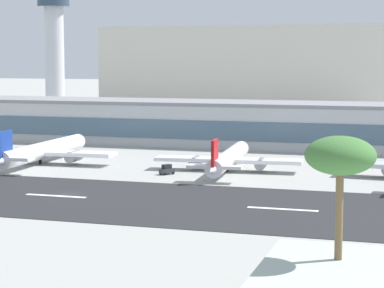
{
  "coord_description": "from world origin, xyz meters",
  "views": [
    {
      "loc": [
        62.9,
        -126.79,
        25.31
      ],
      "look_at": [
        9.42,
        48.65,
        4.47
      ],
      "focal_mm": 71.41,
      "sensor_mm": 36.0,
      "label": 1
    }
  ],
  "objects_px": {
    "distant_hotel_block": "(242,70)",
    "palm_tree_0": "(340,159)",
    "control_tower": "(54,48)",
    "airliner_red_tail_gate_1": "(228,159)",
    "airliner_navy_tail_gate_0": "(41,151)",
    "terminal_building": "(262,124)",
    "service_baggage_tug_1": "(167,170)"
  },
  "relations": [
    {
      "from": "terminal_building",
      "to": "service_baggage_tug_1",
      "type": "height_order",
      "value": "terminal_building"
    },
    {
      "from": "airliner_navy_tail_gate_0",
      "to": "airliner_red_tail_gate_1",
      "type": "bearing_deg",
      "value": -89.91
    },
    {
      "from": "terminal_building",
      "to": "airliner_red_tail_gate_1",
      "type": "height_order",
      "value": "terminal_building"
    },
    {
      "from": "airliner_red_tail_gate_1",
      "to": "palm_tree_0",
      "type": "height_order",
      "value": "palm_tree_0"
    },
    {
      "from": "airliner_red_tail_gate_1",
      "to": "service_baggage_tug_1",
      "type": "distance_m",
      "value": 14.19
    },
    {
      "from": "distant_hotel_block",
      "to": "airliner_navy_tail_gate_0",
      "type": "distance_m",
      "value": 175.69
    },
    {
      "from": "airliner_navy_tail_gate_0",
      "to": "terminal_building",
      "type": "bearing_deg",
      "value": -41.72
    },
    {
      "from": "service_baggage_tug_1",
      "to": "distant_hotel_block",
      "type": "bearing_deg",
      "value": 40.8
    },
    {
      "from": "palm_tree_0",
      "to": "service_baggage_tug_1",
      "type": "bearing_deg",
      "value": 119.68
    },
    {
      "from": "airliner_red_tail_gate_1",
      "to": "palm_tree_0",
      "type": "bearing_deg",
      "value": -163.42
    },
    {
      "from": "airliner_navy_tail_gate_0",
      "to": "palm_tree_0",
      "type": "xyz_separation_m",
      "value": [
        79.46,
        -86.35,
        12.27
      ]
    },
    {
      "from": "airliner_red_tail_gate_1",
      "to": "palm_tree_0",
      "type": "relative_size",
      "value": 2.38
    },
    {
      "from": "distant_hotel_block",
      "to": "palm_tree_0",
      "type": "distance_m",
      "value": 270.61
    },
    {
      "from": "distant_hotel_block",
      "to": "airliner_navy_tail_gate_0",
      "type": "relative_size",
      "value": 2.85
    },
    {
      "from": "airliner_red_tail_gate_1",
      "to": "terminal_building",
      "type": "bearing_deg",
      "value": -1.68
    },
    {
      "from": "palm_tree_0",
      "to": "control_tower",
      "type": "bearing_deg",
      "value": 124.78
    },
    {
      "from": "control_tower",
      "to": "airliner_red_tail_gate_1",
      "type": "height_order",
      "value": "control_tower"
    },
    {
      "from": "distant_hotel_block",
      "to": "control_tower",
      "type": "bearing_deg",
      "value": -117.49
    },
    {
      "from": "terminal_building",
      "to": "airliner_navy_tail_gate_0",
      "type": "xyz_separation_m",
      "value": [
        -43.22,
        -51.05,
        -3.33
      ]
    },
    {
      "from": "airliner_navy_tail_gate_0",
      "to": "service_baggage_tug_1",
      "type": "distance_m",
      "value": 34.83
    },
    {
      "from": "distant_hotel_block",
      "to": "service_baggage_tug_1",
      "type": "height_order",
      "value": "distant_hotel_block"
    },
    {
      "from": "terminal_building",
      "to": "distant_hotel_block",
      "type": "bearing_deg",
      "value": 105.77
    },
    {
      "from": "control_tower",
      "to": "airliner_red_tail_gate_1",
      "type": "relative_size",
      "value": 1.17
    },
    {
      "from": "control_tower",
      "to": "palm_tree_0",
      "type": "relative_size",
      "value": 2.8
    },
    {
      "from": "terminal_building",
      "to": "palm_tree_0",
      "type": "relative_size",
      "value": 11.14
    },
    {
      "from": "airliner_navy_tail_gate_0",
      "to": "airliner_red_tail_gate_1",
      "type": "xyz_separation_m",
      "value": [
        45.68,
        1.24,
        -0.24
      ]
    },
    {
      "from": "control_tower",
      "to": "airliner_navy_tail_gate_0",
      "type": "relative_size",
      "value": 1.08
    },
    {
      "from": "service_baggage_tug_1",
      "to": "palm_tree_0",
      "type": "xyz_separation_m",
      "value": [
        45.35,
        -79.57,
        14.26
      ]
    },
    {
      "from": "airliner_red_tail_gate_1",
      "to": "service_baggage_tug_1",
      "type": "height_order",
      "value": "airliner_red_tail_gate_1"
    },
    {
      "from": "control_tower",
      "to": "airliner_red_tail_gate_1",
      "type": "bearing_deg",
      "value": -44.39
    },
    {
      "from": "distant_hotel_block",
      "to": "airliner_navy_tail_gate_0",
      "type": "xyz_separation_m",
      "value": [
        -8.31,
        -174.7,
        -16.61
      ]
    },
    {
      "from": "control_tower",
      "to": "airliner_navy_tail_gate_0",
      "type": "distance_m",
      "value": 96.09
    }
  ]
}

